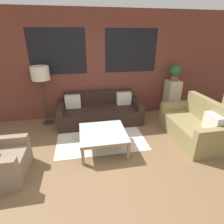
{
  "coord_description": "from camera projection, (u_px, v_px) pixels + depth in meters",
  "views": [
    {
      "loc": [
        -0.45,
        -2.35,
        2.19
      ],
      "look_at": [
        0.23,
        1.29,
        0.55
      ],
      "focal_mm": 28.0,
      "sensor_mm": 36.0,
      "label": 1
    }
  ],
  "objects": [
    {
      "name": "potted_plant",
      "position": [
        175.0,
        72.0,
        4.88
      ],
      "size": [
        0.32,
        0.32,
        0.44
      ],
      "color": "brown",
      "rests_on": "drawer_cabinet"
    },
    {
      "name": "couch_dark",
      "position": [
        100.0,
        112.0,
        4.72
      ],
      "size": [
        2.17,
        0.88,
        0.78
      ],
      "color": "black",
      "rests_on": "ground_plane"
    },
    {
      "name": "floor_lamp",
      "position": [
        40.0,
        75.0,
        4.23
      ],
      "size": [
        0.43,
        0.43,
        1.51
      ],
      "color": "#2D2D2D",
      "rests_on": "ground_plane"
    },
    {
      "name": "drawer_cabinet",
      "position": [
        171.0,
        97.0,
        5.18
      ],
      "size": [
        0.36,
        0.42,
        0.99
      ],
      "color": "#C6B793",
      "rests_on": "ground_plane"
    },
    {
      "name": "coffee_table",
      "position": [
        103.0,
        134.0,
        3.54
      ],
      "size": [
        0.93,
        0.93,
        0.4
      ],
      "color": "silver",
      "rests_on": "ground_plane"
    },
    {
      "name": "ground_plane",
      "position": [
        113.0,
        171.0,
        3.08
      ],
      "size": [
        16.0,
        16.0,
        0.0
      ],
      "primitive_type": "plane",
      "color": "brown"
    },
    {
      "name": "wall_back_brick",
      "position": [
        96.0,
        67.0,
        4.7
      ],
      "size": [
        8.4,
        0.09,
        2.8
      ],
      "color": "brown",
      "rests_on": "ground_plane"
    },
    {
      "name": "settee_vintage",
      "position": [
        193.0,
        126.0,
        3.94
      ],
      "size": [
        0.8,
        1.56,
        0.92
      ],
      "color": "olive",
      "rests_on": "ground_plane"
    },
    {
      "name": "rug",
      "position": [
        100.0,
        135.0,
        4.18
      ],
      "size": [
        1.97,
        1.59,
        0.0
      ],
      "color": "silver",
      "rests_on": "ground_plane"
    }
  ]
}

